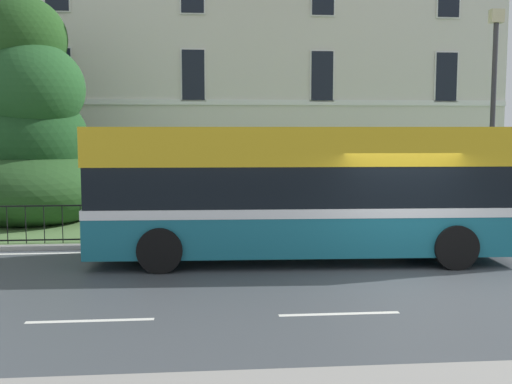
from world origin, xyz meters
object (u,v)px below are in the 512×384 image
Objects in this scene: single_decker_bus at (304,190)px; litter_bin at (434,215)px; georgian_townhouse at (249,54)px; street_lamp_post at (493,105)px; evergreen_tree at (30,135)px.

single_decker_bus reaches higher than litter_bin.
georgian_townhouse reaches higher than litter_bin.
street_lamp_post is at bearing 27.81° from single_decker_bus.
street_lamp_post is at bearing -13.27° from evergreen_tree.
georgian_townhouse is 18.48× the size of litter_bin.
single_decker_bus is 9.24× the size of litter_bin.
evergreen_tree is 6.84× the size of litter_bin.
evergreen_tree is at bearing 144.17° from single_decker_bus.
street_lamp_post is (5.77, 2.77, 2.06)m from single_decker_bus.
litter_bin is at bearing 33.75° from single_decker_bus.
georgian_townhouse reaches higher than evergreen_tree.
evergreen_tree is at bearing 166.73° from street_lamp_post.
evergreen_tree is 13.75m from street_lamp_post.
street_lamp_post is 5.84× the size of litter_bin.
georgian_townhouse is at bearing 119.93° from street_lamp_post.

